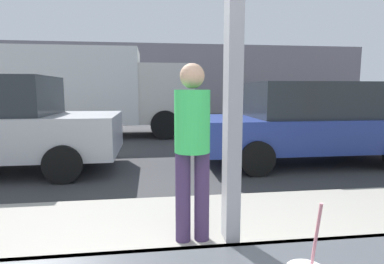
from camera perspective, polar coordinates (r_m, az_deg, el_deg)
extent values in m
plane|color=#38383A|center=(9.10, -5.63, -2.03)|extent=(60.00, 60.00, 0.00)
cube|color=#9E998E|center=(2.97, -1.23, -21.94)|extent=(16.00, 2.80, 0.14)
cube|color=#2A2C30|center=(1.16, 7.66, -20.17)|extent=(2.31, 0.02, 0.02)
cube|color=#9E9EA3|center=(1.10, 7.68, 19.27)|extent=(0.05, 0.08, 1.51)
cube|color=gray|center=(20.65, -6.81, 9.55)|extent=(28.00, 1.20, 4.41)
cylinder|color=pink|center=(0.76, 21.50, -18.72)|extent=(0.01, 0.03, 0.20)
cube|color=#BCBCC1|center=(6.83, -31.41, -0.49)|extent=(4.27, 1.87, 0.75)
cylinder|color=black|center=(7.37, -18.79, -2.19)|extent=(0.64, 0.18, 0.64)
cylinder|color=black|center=(5.58, -22.51, -5.47)|extent=(0.64, 0.18, 0.64)
cube|color=#283D93|center=(7.05, 20.23, -0.01)|extent=(4.56, 1.88, 0.65)
cube|color=#282D33|center=(6.98, 20.28, 5.57)|extent=(2.37, 1.66, 0.72)
cylinder|color=black|center=(8.61, 25.57, -1.15)|extent=(0.64, 0.18, 0.64)
cylinder|color=black|center=(7.46, 7.05, -1.71)|extent=(0.64, 0.18, 0.64)
cylinder|color=black|center=(5.69, 11.81, -4.78)|extent=(0.64, 0.18, 0.64)
cube|color=silver|center=(11.08, -21.98, 7.70)|extent=(4.71, 2.20, 2.38)
cube|color=beige|center=(10.74, -5.26, 6.97)|extent=(1.90, 2.10, 1.90)
cylinder|color=black|center=(11.84, -5.41, 2.44)|extent=(0.90, 0.24, 0.90)
cylinder|color=black|center=(9.75, -4.95, 1.31)|extent=(0.90, 0.24, 0.90)
cylinder|color=black|center=(12.40, -24.09, 2.03)|extent=(0.90, 0.24, 0.90)
cylinder|color=black|center=(10.32, -27.54, 0.81)|extent=(0.90, 0.24, 0.90)
cylinder|color=#3F2D54|center=(2.93, -1.75, -11.79)|extent=(0.14, 0.14, 0.84)
cylinder|color=#3F2D54|center=(2.96, 1.80, -11.64)|extent=(0.14, 0.14, 0.84)
cylinder|color=#39C95D|center=(2.79, 0.03, 1.97)|extent=(0.32, 0.32, 0.56)
sphere|color=tan|center=(2.78, 0.03, 10.21)|extent=(0.22, 0.22, 0.22)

